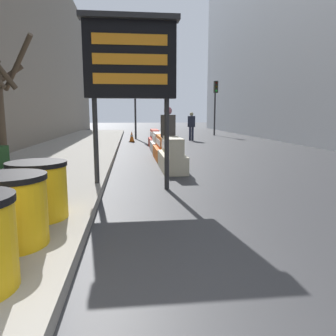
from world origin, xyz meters
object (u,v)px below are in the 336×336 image
(barrel_drum_back, at_px, (38,190))
(jersey_barrier_white, at_px, (158,143))
(jersey_barrier_red_striped, at_px, (155,139))
(pedestrian_passerby, at_px, (168,131))
(message_board, at_px, (130,61))
(jersey_barrier_orange_far, at_px, (164,149))
(barrel_drum_middle, at_px, (10,210))
(traffic_cone_near, at_px, (132,137))
(jersey_barrier_cream, at_px, (172,155))
(traffic_light_near_curb, at_px, (135,92))
(traffic_light_far_side, at_px, (215,96))
(pedestrian_worker, at_px, (191,124))

(barrel_drum_back, bearing_deg, jersey_barrier_white, 75.46)
(jersey_barrier_red_striped, xyz_separation_m, pedestrian_passerby, (-0.04, -5.98, 0.69))
(message_board, bearing_deg, jersey_barrier_orange_far, 76.41)
(barrel_drum_middle, xyz_separation_m, jersey_barrier_orange_far, (2.45, 7.88, -0.20))
(jersey_barrier_orange_far, distance_m, traffic_cone_near, 7.39)
(barrel_drum_middle, height_order, message_board, message_board)
(message_board, height_order, jersey_barrier_cream, message_board)
(jersey_barrier_red_striped, bearing_deg, message_board, -97.15)
(barrel_drum_middle, xyz_separation_m, traffic_cone_near, (1.36, 15.18, -0.25))
(pedestrian_passerby, bearing_deg, jersey_barrier_orange_far, 160.88)
(traffic_light_near_curb, relative_size, traffic_light_far_side, 1.03)
(barrel_drum_middle, bearing_deg, jersey_barrier_cream, 66.41)
(barrel_drum_back, height_order, pedestrian_passerby, pedestrian_passerby)
(traffic_cone_near, relative_size, pedestrian_passerby, 0.35)
(jersey_barrier_cream, bearing_deg, barrel_drum_middle, -113.59)
(barrel_drum_back, xyz_separation_m, traffic_cone_near, (1.33, 14.24, -0.25))
(barrel_drum_back, bearing_deg, pedestrian_worker, 71.86)
(message_board, bearing_deg, traffic_light_far_side, 70.15)
(jersey_barrier_orange_far, height_order, jersey_barrier_white, jersey_barrier_orange_far)
(traffic_light_far_side, xyz_separation_m, pedestrian_worker, (-2.64, -4.63, -1.87))
(traffic_light_far_side, bearing_deg, message_board, -109.85)
(jersey_barrier_cream, xyz_separation_m, jersey_barrier_white, (0.00, 4.63, -0.06))
(traffic_cone_near, bearing_deg, barrel_drum_middle, -95.13)
(pedestrian_passerby, bearing_deg, pedestrian_worker, 147.51)
(barrel_drum_back, xyz_separation_m, pedestrian_worker, (4.88, 14.90, 0.44))
(traffic_light_far_side, bearing_deg, jersey_barrier_cream, -108.96)
(jersey_barrier_red_striped, xyz_separation_m, traffic_cone_near, (-1.09, 2.95, -0.07))
(jersey_barrier_red_striped, relative_size, traffic_light_far_side, 0.46)
(traffic_light_near_curb, bearing_deg, barrel_drum_middle, -95.33)
(message_board, bearing_deg, barrel_drum_back, -119.65)
(jersey_barrier_white, xyz_separation_m, traffic_cone_near, (-1.09, 4.95, -0.05))
(jersey_barrier_white, relative_size, traffic_cone_near, 2.89)
(jersey_barrier_orange_far, xyz_separation_m, traffic_light_near_curb, (-0.82, 9.55, 2.60))
(jersey_barrier_cream, height_order, jersey_barrier_red_striped, jersey_barrier_cream)
(barrel_drum_back, distance_m, traffic_cone_near, 14.31)
(jersey_barrier_white, xyz_separation_m, traffic_light_near_curb, (-0.82, 7.19, 2.61))
(jersey_barrier_red_striped, bearing_deg, traffic_cone_near, 110.19)
(jersey_barrier_red_striped, relative_size, traffic_light_near_curb, 0.45)
(message_board, xyz_separation_m, pedestrian_worker, (3.61, 12.66, -1.61))
(barrel_drum_middle, height_order, traffic_light_near_curb, traffic_light_near_curb)
(traffic_cone_near, relative_size, pedestrian_worker, 0.37)
(message_board, relative_size, jersey_barrier_red_striped, 1.89)
(jersey_barrier_orange_far, xyz_separation_m, jersey_barrier_red_striped, (0.00, 4.35, 0.01))
(pedestrian_passerby, bearing_deg, jersey_barrier_cream, -14.61)
(jersey_barrier_white, distance_m, traffic_cone_near, 5.07)
(traffic_light_near_curb, relative_size, pedestrian_passerby, 2.29)
(barrel_drum_middle, height_order, pedestrian_worker, pedestrian_worker)
(jersey_barrier_cream, relative_size, jersey_barrier_white, 1.17)
(traffic_light_near_curb, relative_size, pedestrian_worker, 2.43)
(pedestrian_worker, bearing_deg, traffic_cone_near, -156.87)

